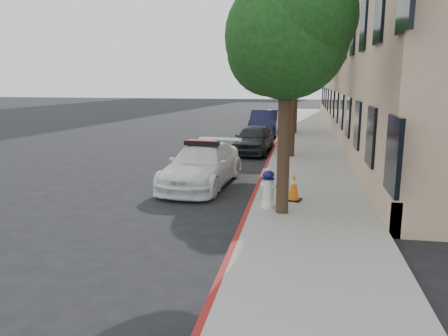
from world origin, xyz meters
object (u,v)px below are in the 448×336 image
object	(u,v)px
fire_hydrant	(268,189)
traffic_cone	(294,187)
parked_car_mid	(254,139)
police_car	(202,165)
parked_car_far	(264,123)

from	to	relation	value
fire_hydrant	traffic_cone	world-z (taller)	fire_hydrant
parked_car_mid	traffic_cone	distance (m)	8.42
fire_hydrant	police_car	bearing A→B (deg)	143.60
parked_car_mid	fire_hydrant	size ratio (longest dim) A/B	3.96
parked_car_far	fire_hydrant	size ratio (longest dim) A/B	4.75
parked_car_mid	parked_car_far	size ratio (longest dim) A/B	0.83
parked_car_mid	parked_car_far	distance (m)	6.50
traffic_cone	police_car	bearing A→B (deg)	148.27
fire_hydrant	parked_car_far	bearing A→B (deg)	107.11
parked_car_far	traffic_cone	world-z (taller)	parked_car_far
parked_car_far	fire_hydrant	world-z (taller)	parked_car_far
police_car	traffic_cone	xyz separation A→B (m)	(2.90, -1.79, -0.13)
police_car	parked_car_far	distance (m)	12.91
police_car	parked_car_mid	world-z (taller)	police_car
police_car	traffic_cone	distance (m)	3.42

